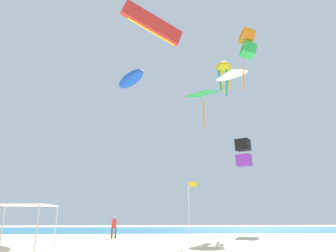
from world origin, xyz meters
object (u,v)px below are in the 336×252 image
Objects in this scene: kite_delta_white at (231,73)px; kite_inflatable_blue at (131,79)px; kite_diamond_green at (203,96)px; person_leftmost at (114,225)px; canopy_tent at (21,207)px; banner_flag at (190,207)px; kite_box_black at (243,153)px; kite_octopus_yellow at (224,69)px; kite_box_orange at (248,43)px; kite_parafoil_red at (152,24)px.

kite_inflatable_blue is at bearing -5.74° from kite_delta_white.
person_leftmost is at bearing 35.82° from kite_diamond_green.
kite_diamond_green is 5.28m from kite_delta_white.
kite_inflatable_blue reaches higher than canopy_tent.
banner_flag is 18.97m from kite_box_black.
canopy_tent is at bearing 74.82° from kite_delta_white.
kite_octopus_yellow is (4.65, 19.25, 10.44)m from kite_delta_white.
kite_box_black is 0.56× the size of kite_inflatable_blue.
canopy_tent is 1.10× the size of kite_box_orange.
kite_delta_white is at bearing 20.24° from canopy_tent.
kite_delta_white reaches higher than person_leftmost.
banner_flag is 0.67× the size of kite_inflatable_blue.
kite_inflatable_blue is 17.37m from kite_box_orange.
kite_octopus_yellow is (14.06, 12.97, 22.23)m from person_leftmost.
kite_parafoil_red is at bearing -76.04° from kite_box_orange.
kite_inflatable_blue is (-7.71, 10.91, 6.69)m from kite_diamond_green.
kite_diamond_green reaches higher than canopy_tent.
kite_box_orange is at bearing 11.51° from kite_inflatable_blue.
canopy_tent is 0.58× the size of kite_parafoil_red.
canopy_tent is 10.20m from banner_flag.
kite_box_orange is at bearing 27.61° from canopy_tent.
kite_parafoil_red is 1.04× the size of kite_octopus_yellow.
person_leftmost is 0.35× the size of kite_octopus_yellow.
kite_delta_white is (3.73, 1.03, 10.44)m from banner_flag.
kite_parafoil_red is at bearing -46.81° from person_leftmost.
kite_octopus_yellow reaches higher than kite_inflatable_blue.
kite_octopus_yellow is at bearing 53.51° from canopy_tent.
person_leftmost is (3.77, 11.14, -1.21)m from canopy_tent.
person_leftmost is at bearing 71.30° from canopy_tent.
kite_box_black is 11.81m from kite_diamond_green.
banner_flag is 17.41m from kite_box_orange.
person_leftmost is at bearing -103.98° from kite_box_orange.
kite_parafoil_red is 9.61m from kite_box_orange.
banner_flag is at bearing 140.71° from kite_octopus_yellow.
kite_parafoil_red is (6.77, 5.85, 15.61)m from canopy_tent.
kite_delta_white is (1.41, -5.09, -0.10)m from kite_diamond_green.
kite_inflatable_blue reaches higher than banner_flag.
kite_diamond_green is at bearing 2.95° from kite_inflatable_blue.
kite_octopus_yellow is at bearing -48.98° from kite_delta_white.
kite_parafoil_red reaches higher than person_leftmost.
kite_delta_white is 22.38m from kite_octopus_yellow.
banner_flag is at bearing -14.75° from kite_inflatable_blue.
kite_delta_white is at bearing -27.70° from kite_parafoil_red.
canopy_tent is at bearing 84.43° from kite_diamond_green.
canopy_tent is 1.75× the size of person_leftmost.
kite_delta_white is 8.21m from kite_parafoil_red.
kite_octopus_yellow is (17.83, 24.11, 21.02)m from canopy_tent.
kite_parafoil_red is at bearing 40.85° from canopy_tent.
kite_inflatable_blue is (-2.70, 15.01, 1.77)m from kite_parafoil_red.
kite_box_black is at bearing -81.28° from kite_diamond_green.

